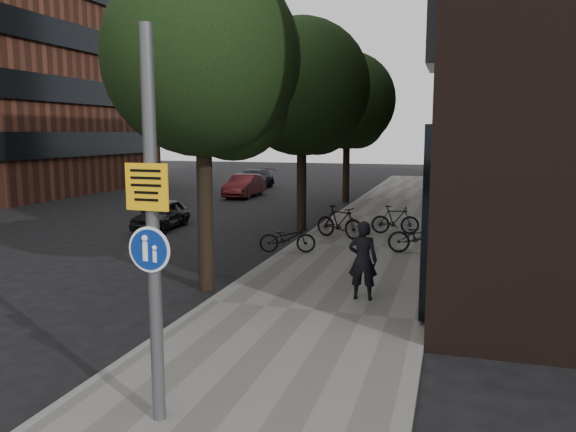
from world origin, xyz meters
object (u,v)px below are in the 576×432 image
at_px(signpost, 153,229).
at_px(parked_car_near, 161,214).
at_px(pedestrian, 363,260).
at_px(parked_bike_facade_near, 421,236).

distance_m(signpost, parked_car_near, 15.20).
xyz_separation_m(pedestrian, parked_bike_facade_near, (0.92, 5.12, -0.34)).
distance_m(pedestrian, parked_car_near, 11.61).
bearing_deg(parked_car_near, pedestrian, -44.28).
height_order(pedestrian, parked_bike_facade_near, pedestrian).
height_order(signpost, pedestrian, signpost).
distance_m(parked_bike_facade_near, parked_car_near, 10.10).
bearing_deg(parked_bike_facade_near, signpost, 158.42).
height_order(parked_bike_facade_near, parked_car_near, parked_bike_facade_near).
relative_size(pedestrian, parked_bike_facade_near, 0.89).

